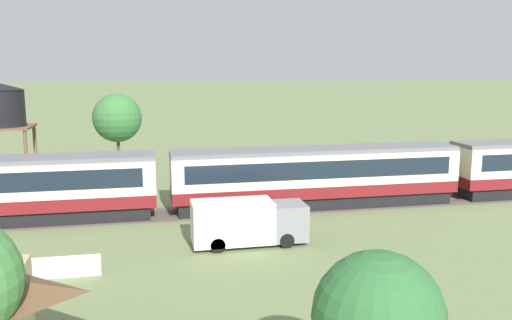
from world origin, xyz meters
name	(u,v)px	position (x,y,z in m)	size (l,w,h in m)	color
passenger_train	(320,174)	(-19.25, 1.20, 2.30)	(104.06, 3.13, 4.14)	maroon
railway_track	(194,213)	(-28.00, 1.20, 0.01)	(165.84, 3.60, 0.04)	#665B51
water_tower	(3,108)	(-41.97, 12.17, 6.37)	(4.18, 4.18, 8.32)	brown
delivery_truck_grey	(247,222)	(-25.72, -5.87, 1.30)	(6.28, 2.20, 2.48)	gray
yard_tree_1	(378,317)	(-25.60, -22.35, 3.62)	(3.31, 3.31, 5.29)	brown
yard_tree_2	(117,118)	(-33.32, 13.91, 5.26)	(4.18, 4.18, 7.36)	brown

